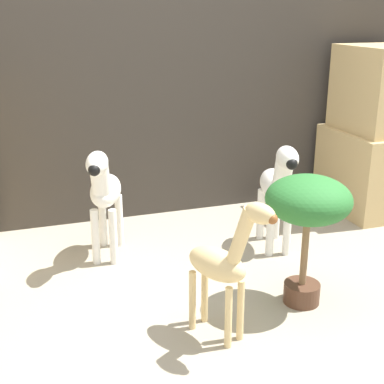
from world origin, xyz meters
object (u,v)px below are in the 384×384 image
at_px(zebra_left, 104,190).
at_px(giraffe_figurine, 224,262).
at_px(zebra_right, 278,184).
at_px(potted_palm_front, 308,208).

relative_size(zebra_left, giraffe_figurine, 1.01).
relative_size(zebra_right, potted_palm_front, 1.04).
distance_m(giraffe_figurine, potted_palm_front, 0.49).
relative_size(giraffe_figurine, potted_palm_front, 1.04).
height_order(zebra_left, potted_palm_front, zebra_left).
height_order(zebra_right, zebra_left, same).
height_order(zebra_right, giraffe_figurine, zebra_right).
height_order(zebra_right, potted_palm_front, zebra_right).
distance_m(zebra_left, potted_palm_front, 1.08).
distance_m(zebra_right, giraffe_figurine, 0.92).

